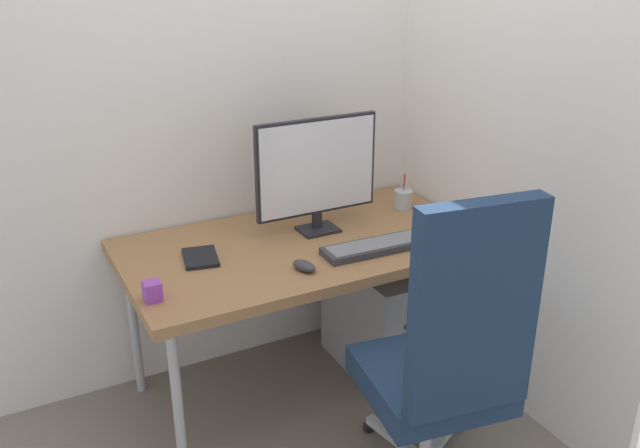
{
  "coord_description": "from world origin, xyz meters",
  "views": [
    {
      "loc": [
        -1.11,
        -2.24,
        1.82
      ],
      "look_at": [
        0.03,
        -0.08,
        0.81
      ],
      "focal_mm": 38.02,
      "sensor_mm": 36.0,
      "label": 1
    }
  ],
  "objects_px": {
    "notebook": "(200,257)",
    "desk_clamp_accessory": "(152,291)",
    "office_chair": "(448,356)",
    "pen_holder": "(403,199)",
    "keyboard": "(378,246)",
    "filing_cabinet": "(386,314)",
    "monitor": "(317,170)",
    "mouse": "(304,266)"
  },
  "relations": [
    {
      "from": "mouse",
      "to": "desk_clamp_accessory",
      "type": "xyz_separation_m",
      "value": [
        -0.55,
        0.04,
        0.02
      ]
    },
    {
      "from": "monitor",
      "to": "keyboard",
      "type": "distance_m",
      "value": 0.4
    },
    {
      "from": "filing_cabinet",
      "to": "keyboard",
      "type": "bearing_deg",
      "value": -133.76
    },
    {
      "from": "monitor",
      "to": "notebook",
      "type": "xyz_separation_m",
      "value": [
        -0.53,
        -0.05,
        -0.26
      ]
    },
    {
      "from": "office_chair",
      "to": "keyboard",
      "type": "height_order",
      "value": "office_chair"
    },
    {
      "from": "filing_cabinet",
      "to": "monitor",
      "type": "distance_m",
      "value": 0.78
    },
    {
      "from": "pen_holder",
      "to": "desk_clamp_accessory",
      "type": "bearing_deg",
      "value": -165.09
    },
    {
      "from": "filing_cabinet",
      "to": "notebook",
      "type": "xyz_separation_m",
      "value": [
        -0.83,
        0.04,
        0.45
      ]
    },
    {
      "from": "desk_clamp_accessory",
      "to": "mouse",
      "type": "bearing_deg",
      "value": -3.66
    },
    {
      "from": "filing_cabinet",
      "to": "notebook",
      "type": "height_order",
      "value": "notebook"
    },
    {
      "from": "monitor",
      "to": "desk_clamp_accessory",
      "type": "distance_m",
      "value": 0.85
    },
    {
      "from": "filing_cabinet",
      "to": "notebook",
      "type": "bearing_deg",
      "value": 176.98
    },
    {
      "from": "notebook",
      "to": "mouse",
      "type": "bearing_deg",
      "value": -29.52
    },
    {
      "from": "office_chair",
      "to": "filing_cabinet",
      "type": "distance_m",
      "value": 0.89
    },
    {
      "from": "filing_cabinet",
      "to": "office_chair",
      "type": "bearing_deg",
      "value": -109.88
    },
    {
      "from": "monitor",
      "to": "office_chair",
      "type": "bearing_deg",
      "value": -88.39
    },
    {
      "from": "office_chair",
      "to": "monitor",
      "type": "height_order",
      "value": "monitor"
    },
    {
      "from": "monitor",
      "to": "mouse",
      "type": "distance_m",
      "value": 0.46
    },
    {
      "from": "filing_cabinet",
      "to": "pen_holder",
      "type": "distance_m",
      "value": 0.53
    },
    {
      "from": "pen_holder",
      "to": "desk_clamp_accessory",
      "type": "distance_m",
      "value": 1.28
    },
    {
      "from": "office_chair",
      "to": "pen_holder",
      "type": "bearing_deg",
      "value": 64.4
    },
    {
      "from": "keyboard",
      "to": "mouse",
      "type": "xyz_separation_m",
      "value": [
        -0.34,
        -0.03,
        0.0
      ]
    },
    {
      "from": "notebook",
      "to": "desk_clamp_accessory",
      "type": "relative_size",
      "value": 2.66
    },
    {
      "from": "monitor",
      "to": "desk_clamp_accessory",
      "type": "xyz_separation_m",
      "value": [
        -0.77,
        -0.28,
        -0.23
      ]
    },
    {
      "from": "mouse",
      "to": "notebook",
      "type": "bearing_deg",
      "value": 120.43
    },
    {
      "from": "keyboard",
      "to": "office_chair",
      "type": "bearing_deg",
      "value": -99.16
    },
    {
      "from": "monitor",
      "to": "keyboard",
      "type": "relative_size",
      "value": 1.17
    },
    {
      "from": "notebook",
      "to": "desk_clamp_accessory",
      "type": "xyz_separation_m",
      "value": [
        -0.24,
        -0.23,
        0.03
      ]
    },
    {
      "from": "mouse",
      "to": "desk_clamp_accessory",
      "type": "relative_size",
      "value": 1.55
    },
    {
      "from": "mouse",
      "to": "pen_holder",
      "type": "relative_size",
      "value": 0.65
    },
    {
      "from": "keyboard",
      "to": "notebook",
      "type": "bearing_deg",
      "value": 159.57
    },
    {
      "from": "filing_cabinet",
      "to": "notebook",
      "type": "relative_size",
      "value": 3.11
    },
    {
      "from": "keyboard",
      "to": "pen_holder",
      "type": "distance_m",
      "value": 0.48
    },
    {
      "from": "keyboard",
      "to": "pen_holder",
      "type": "height_order",
      "value": "pen_holder"
    },
    {
      "from": "pen_holder",
      "to": "desk_clamp_accessory",
      "type": "relative_size",
      "value": 2.37
    },
    {
      "from": "office_chair",
      "to": "desk_clamp_accessory",
      "type": "bearing_deg",
      "value": 143.43
    },
    {
      "from": "keyboard",
      "to": "notebook",
      "type": "xyz_separation_m",
      "value": [
        -0.65,
        0.24,
        -0.01
      ]
    },
    {
      "from": "pen_holder",
      "to": "mouse",
      "type": "bearing_deg",
      "value": -151.93
    },
    {
      "from": "filing_cabinet",
      "to": "notebook",
      "type": "distance_m",
      "value": 0.95
    },
    {
      "from": "notebook",
      "to": "desk_clamp_accessory",
      "type": "bearing_deg",
      "value": -124.52
    },
    {
      "from": "office_chair",
      "to": "pen_holder",
      "type": "distance_m",
      "value": 1.03
    },
    {
      "from": "office_chair",
      "to": "pen_holder",
      "type": "xyz_separation_m",
      "value": [
        0.44,
        0.92,
        0.17
      ]
    }
  ]
}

